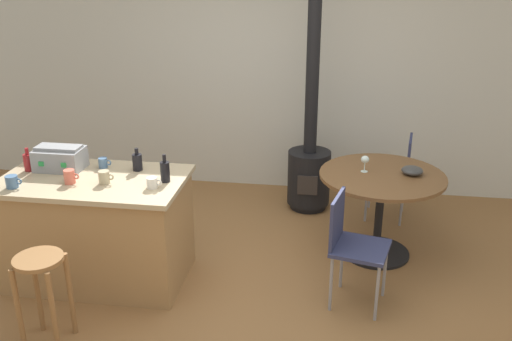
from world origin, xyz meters
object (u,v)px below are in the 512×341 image
cup_2 (103,163)px  bottle_2 (137,162)px  wine_glass (365,160)px  serving_bowl (412,170)px  dining_table (381,193)px  cup_1 (104,177)px  cup_0 (152,183)px  bottle_1 (28,162)px  cup_4 (70,177)px  bottle_0 (165,171)px  cup_3 (12,182)px  folding_chair_far (352,241)px  toolbox (60,158)px  wood_stove (309,159)px  folding_chair_near (395,171)px  kitchen_island (98,229)px  wooden_stool (42,282)px

cup_2 → bottle_2: bearing=-2.0°
wine_glass → serving_bowl: size_ratio=0.80×
dining_table → cup_1: bearing=-159.1°
cup_0 → wine_glass: size_ratio=0.81×
bottle_1 → cup_4: bottle_1 is taller
bottle_0 → cup_3: bottle_0 is taller
cup_4 → folding_chair_far: bearing=1.8°
toolbox → cup_3: bearing=-113.1°
wood_stove → serving_bowl: wood_stove is taller
folding_chair_near → bottle_0: bottle_0 is taller
bottle_2 → toolbox: bearing=-174.0°
cup_1 → cup_4: size_ratio=1.00×
toolbox → cup_0: 0.90m
wood_stove → cup_4: wood_stove is taller
kitchen_island → wine_glass: bearing=19.9°
cup_0 → serving_bowl: cup_0 is taller
wooden_stool → wine_glass: bearing=37.2°
cup_0 → wine_glass: (1.59, 0.88, -0.05)m
wood_stove → cup_4: (-1.72, -1.74, 0.40)m
bottle_0 → cup_4: bearing=-168.8°
cup_3 → serving_bowl: bearing=18.7°
folding_chair_near → bottle_2: bottle_2 is taller
wooden_stool → toolbox: (-0.31, 1.01, 0.49)m
cup_0 → toolbox: bearing=162.6°
wood_stove → bottle_0: bearing=-122.3°
toolbox → cup_3: toolbox is taller
wooden_stool → wood_stove: size_ratio=0.29×
bottle_1 → cup_3: bottle_1 is taller
bottle_2 → cup_1: bearing=-116.7°
wooden_stool → cup_3: size_ratio=5.31×
toolbox → cup_1: (0.47, -0.24, -0.04)m
folding_chair_near → wood_stove: wood_stove is taller
folding_chair_far → wood_stove: wood_stove is taller
wood_stove → cup_4: bearing=-134.6°
cup_4 → serving_bowl: 2.78m
folding_chair_near → cup_2: bearing=-152.5°
cup_4 → wood_stove: bearing=45.4°
folding_chair_near → cup_0: cup_0 is taller
toolbox → cup_2: bearing=12.9°
cup_3 → cup_4: (0.39, 0.14, 0.01)m
dining_table → cup_4: bearing=-160.5°
folding_chair_near → cup_2: (-2.45, -1.28, 0.42)m
kitchen_island → wine_glass: wine_glass is taller
wooden_stool → bottle_2: bearing=73.7°
kitchen_island → cup_0: 0.72m
kitchen_island → bottle_1: (-0.57, 0.09, 0.51)m
kitchen_island → cup_2: size_ratio=13.46×
wooden_stool → cup_4: size_ratio=5.61×
cup_4 → cup_3: bearing=-159.8°
cup_3 → bottle_0: bearing=14.5°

